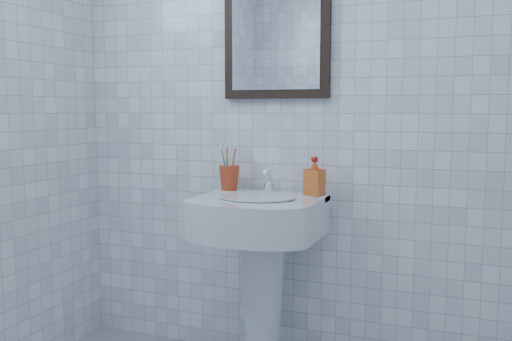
% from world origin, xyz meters
% --- Properties ---
extents(wall_back, '(2.20, 0.02, 2.50)m').
position_xyz_m(wall_back, '(0.00, 1.20, 1.25)').
color(wall_back, white).
rests_on(wall_back, ground).
extents(washbasin, '(0.54, 0.39, 0.82)m').
position_xyz_m(washbasin, '(-0.08, 0.98, 0.55)').
color(washbasin, silver).
rests_on(washbasin, ground).
extents(faucet, '(0.04, 0.10, 0.11)m').
position_xyz_m(faucet, '(-0.08, 1.08, 0.86)').
color(faucet, white).
rests_on(faucet, washbasin).
extents(toothbrush_cup, '(0.11, 0.11, 0.11)m').
position_xyz_m(toothbrush_cup, '(-0.28, 1.10, 0.87)').
color(toothbrush_cup, '#B5381B').
rests_on(toothbrush_cup, washbasin).
extents(soap_dispenser, '(0.09, 0.09, 0.17)m').
position_xyz_m(soap_dispenser, '(0.13, 1.09, 0.90)').
color(soap_dispenser, '#D84715').
rests_on(soap_dispenser, washbasin).
extents(wall_mirror, '(0.50, 0.04, 0.62)m').
position_xyz_m(wall_mirror, '(-0.08, 1.18, 1.55)').
color(wall_mirror, black).
rests_on(wall_mirror, wall_back).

